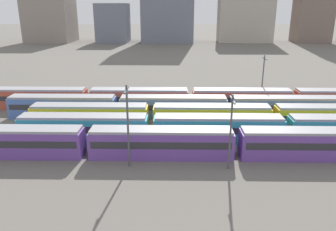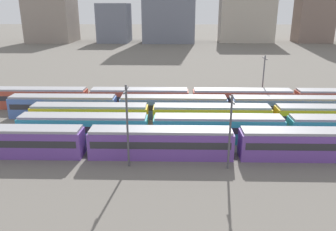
{
  "view_description": "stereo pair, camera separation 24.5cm",
  "coord_description": "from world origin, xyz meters",
  "px_view_note": "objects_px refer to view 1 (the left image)",
  "views": [
    {
      "loc": [
        15.49,
        -38.64,
        18.3
      ],
      "look_at": [
        14.59,
        10.4,
        2.04
      ],
      "focal_mm": 35.62,
      "sensor_mm": 36.0,
      "label": 1
    },
    {
      "loc": [
        15.73,
        -38.63,
        18.3
      ],
      "look_at": [
        14.59,
        10.4,
        2.04
      ],
      "focal_mm": 35.62,
      "sensor_mm": 36.0,
      "label": 2
    }
  ],
  "objects_px": {
    "train_track_0": "(237,143)",
    "train_track_3": "(285,107)",
    "catenary_pole_1": "(263,77)",
    "train_track_2": "(273,117)",
    "train_track_4": "(190,99)",
    "catenary_pole_0": "(231,128)",
    "catenary_pole_2": "(128,123)"
  },
  "relations": [
    {
      "from": "train_track_2",
      "to": "train_track_4",
      "type": "height_order",
      "value": "same"
    },
    {
      "from": "catenary_pole_1",
      "to": "catenary_pole_2",
      "type": "distance_m",
      "value": 34.76
    },
    {
      "from": "train_track_2",
      "to": "train_track_4",
      "type": "relative_size",
      "value": 1.0
    },
    {
      "from": "train_track_2",
      "to": "train_track_4",
      "type": "distance_m",
      "value": 16.06
    },
    {
      "from": "train_track_3",
      "to": "catenary_pole_2",
      "type": "distance_m",
      "value": 30.5
    },
    {
      "from": "train_track_4",
      "to": "train_track_3",
      "type": "bearing_deg",
      "value": -18.25
    },
    {
      "from": "catenary_pole_1",
      "to": "catenary_pole_2",
      "type": "height_order",
      "value": "catenary_pole_2"
    },
    {
      "from": "catenary_pole_0",
      "to": "catenary_pole_1",
      "type": "bearing_deg",
      "value": 69.01
    },
    {
      "from": "catenary_pole_0",
      "to": "catenary_pole_2",
      "type": "distance_m",
      "value": 11.77
    },
    {
      "from": "train_track_4",
      "to": "catenary_pole_2",
      "type": "relative_size",
      "value": 7.51
    },
    {
      "from": "catenary_pole_2",
      "to": "train_track_3",
      "type": "bearing_deg",
      "value": 37.32
    },
    {
      "from": "train_track_4",
      "to": "catenary_pole_1",
      "type": "distance_m",
      "value": 14.62
    },
    {
      "from": "train_track_3",
      "to": "train_track_4",
      "type": "relative_size",
      "value": 1.25
    },
    {
      "from": "train_track_0",
      "to": "catenary_pole_1",
      "type": "bearing_deg",
      "value": 69.45
    },
    {
      "from": "catenary_pole_1",
      "to": "train_track_0",
      "type": "bearing_deg",
      "value": -110.55
    },
    {
      "from": "catenary_pole_1",
      "to": "train_track_4",
      "type": "bearing_deg",
      "value": -166.93
    },
    {
      "from": "train_track_4",
      "to": "catenary_pole_1",
      "type": "xyz_separation_m",
      "value": [
        13.85,
        3.22,
        3.39
      ]
    },
    {
      "from": "train_track_2",
      "to": "catenary_pole_2",
      "type": "xyz_separation_m",
      "value": [
        -20.55,
        -13.16,
        3.62
      ]
    },
    {
      "from": "train_track_0",
      "to": "train_track_4",
      "type": "height_order",
      "value": "same"
    },
    {
      "from": "train_track_0",
      "to": "catenary_pole_0",
      "type": "bearing_deg",
      "value": -114.3
    },
    {
      "from": "catenary_pole_2",
      "to": "train_track_4",
      "type": "bearing_deg",
      "value": 70.56
    },
    {
      "from": "train_track_4",
      "to": "catenary_pole_0",
      "type": "xyz_separation_m",
      "value": [
        3.43,
        -23.94,
        3.12
      ]
    },
    {
      "from": "train_track_0",
      "to": "train_track_3",
      "type": "relative_size",
      "value": 0.8
    },
    {
      "from": "catenary_pole_1",
      "to": "catenary_pole_2",
      "type": "bearing_deg",
      "value": -129.61
    },
    {
      "from": "train_track_3",
      "to": "catenary_pole_1",
      "type": "distance_m",
      "value": 9.27
    },
    {
      "from": "train_track_0",
      "to": "catenary_pole_1",
      "type": "relative_size",
      "value": 7.86
    },
    {
      "from": "catenary_pole_1",
      "to": "catenary_pole_0",
      "type": "bearing_deg",
      "value": -110.99
    },
    {
      "from": "train_track_3",
      "to": "train_track_0",
      "type": "bearing_deg",
      "value": -125.0
    },
    {
      "from": "train_track_0",
      "to": "train_track_3",
      "type": "distance_m",
      "value": 19.04
    },
    {
      "from": "train_track_0",
      "to": "catenary_pole_2",
      "type": "relative_size",
      "value": 7.51
    },
    {
      "from": "catenary_pole_0",
      "to": "catenary_pole_1",
      "type": "distance_m",
      "value": 29.08
    },
    {
      "from": "train_track_0",
      "to": "train_track_4",
      "type": "bearing_deg",
      "value": 103.13
    }
  ]
}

